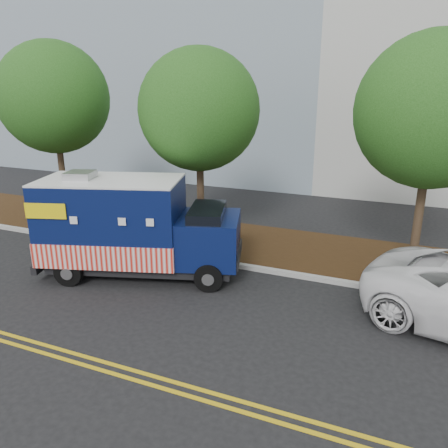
% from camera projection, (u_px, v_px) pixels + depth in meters
% --- Properties ---
extents(ground, '(120.00, 120.00, 0.00)m').
position_uv_depth(ground, '(166.00, 275.00, 13.60)').
color(ground, black).
rests_on(ground, ground).
extents(curb, '(120.00, 0.18, 0.15)m').
position_uv_depth(curb, '(187.00, 257.00, 14.80)').
color(curb, '#9E9E99').
rests_on(curb, ground).
extents(mulch_strip, '(120.00, 4.00, 0.15)m').
position_uv_depth(mulch_strip, '(213.00, 238.00, 16.65)').
color(mulch_strip, black).
rests_on(mulch_strip, ground).
extents(centerline_near, '(120.00, 0.10, 0.01)m').
position_uv_depth(centerline_near, '(66.00, 351.00, 9.69)').
color(centerline_near, gold).
rests_on(centerline_near, ground).
extents(centerline_far, '(120.00, 0.10, 0.01)m').
position_uv_depth(centerline_far, '(57.00, 357.00, 9.47)').
color(centerline_far, gold).
rests_on(centerline_far, ground).
extents(tree_a, '(4.44, 4.44, 7.39)m').
position_uv_depth(tree_a, '(54.00, 98.00, 17.56)').
color(tree_a, '#38281C').
rests_on(tree_a, ground).
extents(tree_b, '(4.18, 4.18, 6.92)m').
position_uv_depth(tree_b, '(199.00, 110.00, 14.95)').
color(tree_b, '#38281C').
rests_on(tree_b, ground).
extents(tree_c, '(4.41, 4.41, 7.15)m').
position_uv_depth(tree_c, '(433.00, 111.00, 12.29)').
color(tree_c, '#38281C').
rests_on(tree_c, ground).
extents(sign_post, '(0.06, 0.06, 2.40)m').
position_uv_depth(sign_post, '(92.00, 211.00, 16.18)').
color(sign_post, '#473828').
rests_on(sign_post, ground).
extents(food_truck, '(6.45, 3.91, 3.21)m').
position_uv_depth(food_truck, '(131.00, 229.00, 13.29)').
color(food_truck, black).
rests_on(food_truck, ground).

